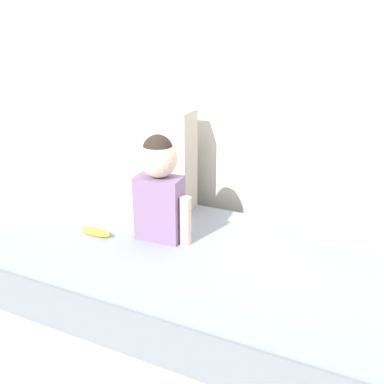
{
  "coord_description": "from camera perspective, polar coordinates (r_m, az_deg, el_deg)",
  "views": [
    {
      "loc": [
        0.64,
        -1.67,
        1.35
      ],
      "look_at": [
        -0.15,
        0.0,
        0.63
      ],
      "focal_mm": 40.84,
      "sensor_mm": 36.0,
      "label": 1
    }
  ],
  "objects": [
    {
      "name": "throw_pillow_left",
      "position": [
        2.45,
        -6.01,
        4.6
      ],
      "size": [
        0.56,
        0.16,
        0.55
      ],
      "primitive_type": "cube",
      "color": "#C1B29E",
      "rests_on": "couch"
    },
    {
      "name": "throw_pillow_right",
      "position": [
        2.11,
        22.69,
        1.03
      ],
      "size": [
        0.6,
        0.16,
        0.6
      ],
      "primitive_type": "cube",
      "color": "#B2BCC6",
      "rests_on": "couch"
    },
    {
      "name": "toddler",
      "position": [
        2.01,
        -4.36,
        0.88
      ],
      "size": [
        0.33,
        0.18,
        0.51
      ],
      "color": "gray",
      "rests_on": "couch"
    },
    {
      "name": "banana",
      "position": [
        2.18,
        -12.48,
        -5.08
      ],
      "size": [
        0.17,
        0.05,
        0.04
      ],
      "primitive_type": "ellipsoid",
      "rotation": [
        0.0,
        0.0,
        -0.05
      ],
      "color": "yellow",
      "rests_on": "couch"
    },
    {
      "name": "ground_plane",
      "position": [
        2.24,
        3.69,
        -15.86
      ],
      "size": [
        12.0,
        12.0,
        0.0
      ],
      "primitive_type": "plane",
      "color": "#B2ADA3"
    },
    {
      "name": "couch",
      "position": [
        2.13,
        3.8,
        -11.83
      ],
      "size": [
        2.15,
        0.85,
        0.38
      ],
      "color": "gray",
      "rests_on": "ground"
    },
    {
      "name": "back_wall",
      "position": [
        2.32,
        9.93,
        19.38
      ],
      "size": [
        5.35,
        0.1,
        2.57
      ],
      "primitive_type": "cube",
      "color": "silver",
      "rests_on": "ground"
    }
  ]
}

